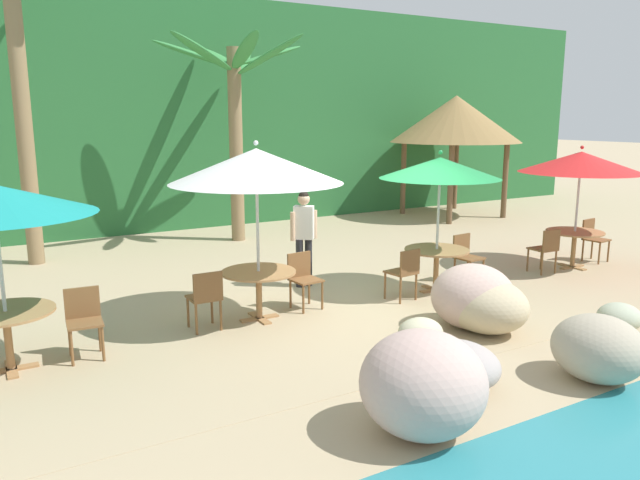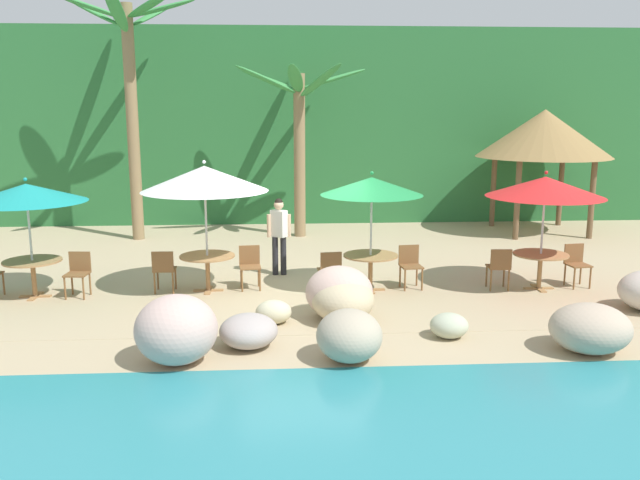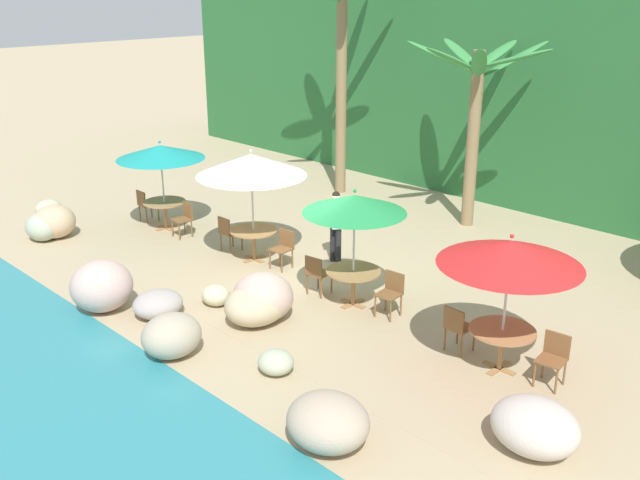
{
  "view_description": "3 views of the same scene",
  "coord_description": "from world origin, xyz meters",
  "px_view_note": "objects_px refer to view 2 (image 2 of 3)",
  "views": [
    {
      "loc": [
        -5.47,
        -7.79,
        2.97
      ],
      "look_at": [
        -0.6,
        0.57,
        1.0
      ],
      "focal_mm": 34.27,
      "sensor_mm": 36.0,
      "label": 1
    },
    {
      "loc": [
        -0.45,
        -12.99,
        3.7
      ],
      "look_at": [
        0.4,
        0.57,
        0.94
      ],
      "focal_mm": 37.64,
      "sensor_mm": 36.0,
      "label": 2
    },
    {
      "loc": [
        10.09,
        -9.61,
        6.16
      ],
      "look_at": [
        0.3,
        0.14,
        1.06
      ],
      "focal_mm": 39.85,
      "sensor_mm": 36.0,
      "label": 3
    }
  ],
  "objects_px": {
    "chair_green_inland": "(330,269)",
    "umbrella_red": "(545,187)",
    "dining_table_white": "(207,261)",
    "chair_red_seaward": "(576,262)",
    "chair_teal_seaward": "(78,271)",
    "palapa_hut": "(544,134)",
    "umbrella_teal": "(26,193)",
    "dining_table_teal": "(33,266)",
    "chair_white_seaward": "(250,264)",
    "dining_table_red": "(540,260)",
    "palm_tree_nearest": "(130,73)",
    "umbrella_white": "(205,179)",
    "waiter_in_white": "(279,231)",
    "umbrella_green": "(372,186)",
    "palm_tree_second": "(300,115)",
    "chair_white_inland": "(164,268)",
    "chair_green_seaward": "(410,263)",
    "chair_red_inland": "(499,266)",
    "dining_table_green": "(371,261)"
  },
  "relations": [
    {
      "from": "umbrella_red",
      "to": "chair_red_inland",
      "type": "xyz_separation_m",
      "value": [
        -0.85,
        -0.04,
        -1.58
      ]
    },
    {
      "from": "umbrella_teal",
      "to": "chair_teal_seaward",
      "type": "bearing_deg",
      "value": 1.1
    },
    {
      "from": "dining_table_teal",
      "to": "umbrella_red",
      "type": "height_order",
      "value": "umbrella_red"
    },
    {
      "from": "chair_teal_seaward",
      "to": "palapa_hut",
      "type": "height_order",
      "value": "palapa_hut"
    },
    {
      "from": "chair_white_inland",
      "to": "umbrella_white",
      "type": "bearing_deg",
      "value": 6.02
    },
    {
      "from": "dining_table_white",
      "to": "chair_red_seaward",
      "type": "bearing_deg",
      "value": -0.6
    },
    {
      "from": "palm_tree_second",
      "to": "umbrella_white",
      "type": "bearing_deg",
      "value": -109.86
    },
    {
      "from": "umbrella_white",
      "to": "chair_red_inland",
      "type": "height_order",
      "value": "umbrella_white"
    },
    {
      "from": "chair_white_seaward",
      "to": "chair_white_inland",
      "type": "bearing_deg",
      "value": -171.07
    },
    {
      "from": "chair_teal_seaward",
      "to": "palm_tree_nearest",
      "type": "relative_size",
      "value": 0.13
    },
    {
      "from": "chair_green_inland",
      "to": "dining_table_red",
      "type": "bearing_deg",
      "value": 1.1
    },
    {
      "from": "umbrella_teal",
      "to": "dining_table_white",
      "type": "distance_m",
      "value": 3.63
    },
    {
      "from": "chair_red_seaward",
      "to": "palm_tree_nearest",
      "type": "height_order",
      "value": "palm_tree_nearest"
    },
    {
      "from": "chair_white_seaward",
      "to": "chair_red_seaward",
      "type": "height_order",
      "value": "same"
    },
    {
      "from": "chair_white_seaward",
      "to": "chair_red_inland",
      "type": "relative_size",
      "value": 1.0
    },
    {
      "from": "chair_green_inland",
      "to": "palapa_hut",
      "type": "distance_m",
      "value": 9.38
    },
    {
      "from": "chair_green_inland",
      "to": "umbrella_teal",
      "type": "bearing_deg",
      "value": 178.67
    },
    {
      "from": "palm_tree_nearest",
      "to": "waiter_in_white",
      "type": "bearing_deg",
      "value": -47.59
    },
    {
      "from": "chair_white_seaward",
      "to": "chair_red_seaward",
      "type": "xyz_separation_m",
      "value": [
        6.7,
        -0.25,
        0.0
      ]
    },
    {
      "from": "chair_white_inland",
      "to": "palm_tree_second",
      "type": "xyz_separation_m",
      "value": [
        2.9,
        5.76,
        2.9
      ]
    },
    {
      "from": "dining_table_red",
      "to": "palapa_hut",
      "type": "distance_m",
      "value": 6.93
    },
    {
      "from": "umbrella_white",
      "to": "chair_red_inland",
      "type": "distance_m",
      "value": 6.12
    },
    {
      "from": "chair_teal_seaward",
      "to": "dining_table_white",
      "type": "xyz_separation_m",
      "value": [
        2.48,
        0.2,
        0.1
      ]
    },
    {
      "from": "chair_green_inland",
      "to": "palapa_hut",
      "type": "height_order",
      "value": "palapa_hut"
    },
    {
      "from": "umbrella_teal",
      "to": "palapa_hut",
      "type": "height_order",
      "value": "palapa_hut"
    },
    {
      "from": "umbrella_teal",
      "to": "umbrella_white",
      "type": "bearing_deg",
      "value": 3.77
    },
    {
      "from": "umbrella_teal",
      "to": "chair_white_inland",
      "type": "relative_size",
      "value": 2.69
    },
    {
      "from": "dining_table_red",
      "to": "palm_tree_second",
      "type": "relative_size",
      "value": 0.23
    },
    {
      "from": "chair_teal_seaward",
      "to": "chair_white_inland",
      "type": "bearing_deg",
      "value": 3.98
    },
    {
      "from": "dining_table_teal",
      "to": "umbrella_red",
      "type": "bearing_deg",
      "value": -0.3
    },
    {
      "from": "waiter_in_white",
      "to": "chair_green_inland",
      "type": "bearing_deg",
      "value": -57.97
    },
    {
      "from": "chair_red_seaward",
      "to": "chair_white_seaward",
      "type": "bearing_deg",
      "value": 177.82
    },
    {
      "from": "umbrella_teal",
      "to": "umbrella_green",
      "type": "xyz_separation_m",
      "value": [
        6.6,
        0.06,
        0.07
      ]
    },
    {
      "from": "chair_red_inland",
      "to": "waiter_in_white",
      "type": "distance_m",
      "value": 4.7
    },
    {
      "from": "chair_green_seaward",
      "to": "chair_white_inland",
      "type": "bearing_deg",
      "value": -178.77
    },
    {
      "from": "umbrella_white",
      "to": "palapa_hut",
      "type": "relative_size",
      "value": 0.69
    },
    {
      "from": "umbrella_red",
      "to": "dining_table_red",
      "type": "height_order",
      "value": "umbrella_red"
    },
    {
      "from": "umbrella_green",
      "to": "umbrella_red",
      "type": "height_order",
      "value": "umbrella_green"
    },
    {
      "from": "chair_white_inland",
      "to": "waiter_in_white",
      "type": "bearing_deg",
      "value": 30.08
    },
    {
      "from": "umbrella_teal",
      "to": "dining_table_teal",
      "type": "xyz_separation_m",
      "value": [
        -0.0,
        -0.0,
        -1.43
      ]
    },
    {
      "from": "dining_table_green",
      "to": "umbrella_red",
      "type": "bearing_deg",
      "value": -1.88
    },
    {
      "from": "palm_tree_nearest",
      "to": "palapa_hut",
      "type": "relative_size",
      "value": 1.71
    },
    {
      "from": "chair_teal_seaward",
      "to": "umbrella_white",
      "type": "height_order",
      "value": "umbrella_white"
    },
    {
      "from": "dining_table_teal",
      "to": "chair_white_seaward",
      "type": "xyz_separation_m",
      "value": [
        4.17,
        0.39,
        -0.1
      ]
    },
    {
      "from": "chair_red_seaward",
      "to": "palapa_hut",
      "type": "xyz_separation_m",
      "value": [
        1.53,
        5.92,
        2.34
      ]
    },
    {
      "from": "umbrella_red",
      "to": "dining_table_teal",
      "type": "bearing_deg",
      "value": 179.7
    },
    {
      "from": "chair_green_inland",
      "to": "umbrella_red",
      "type": "height_order",
      "value": "umbrella_red"
    },
    {
      "from": "chair_white_inland",
      "to": "chair_green_seaward",
      "type": "distance_m",
      "value": 4.95
    },
    {
      "from": "umbrella_teal",
      "to": "dining_table_green",
      "type": "bearing_deg",
      "value": 0.53
    },
    {
      "from": "dining_table_green",
      "to": "chair_red_seaward",
      "type": "distance_m",
      "value": 4.28
    }
  ]
}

